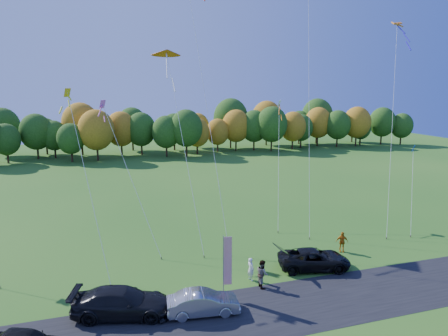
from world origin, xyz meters
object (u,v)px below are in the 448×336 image
object	(u,v)px
black_suv	(314,259)
silver_sedan	(203,303)
person_east	(342,242)
feather_flag	(227,260)

from	to	relation	value
black_suv	silver_sedan	world-z (taller)	black_suv
silver_sedan	person_east	bearing A→B (deg)	-60.39
silver_sedan	person_east	size ratio (longest dim) A/B	2.52
black_suv	feather_flag	size ratio (longest dim) A/B	1.24
silver_sedan	feather_flag	distance (m)	3.00
person_east	feather_flag	world-z (taller)	feather_flag
person_east	feather_flag	size ratio (longest dim) A/B	0.40
black_suv	person_east	world-z (taller)	person_east
black_suv	person_east	size ratio (longest dim) A/B	3.11
black_suv	silver_sedan	distance (m)	10.16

